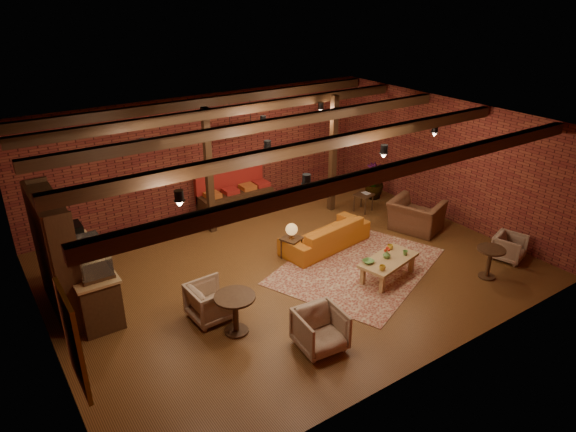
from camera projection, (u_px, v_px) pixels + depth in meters
floor at (288, 266)px, 11.57m from camera, size 10.00×10.00×0.00m
ceiling at (289, 127)px, 10.24m from camera, size 10.00×8.00×0.02m
wall_back at (206, 154)px, 13.92m from camera, size 10.00×0.02×3.20m
wall_front at (434, 285)px, 7.89m from camera, size 10.00×0.02×3.20m
wall_left at (35, 268)px, 8.36m from camera, size 0.02×8.00×3.20m
wall_right at (446, 160)px, 13.45m from camera, size 0.02×8.00×3.20m
ceiling_beams at (289, 133)px, 10.29m from camera, size 9.80×6.40×0.22m
ceiling_pipe at (249, 127)px, 11.59m from camera, size 9.60×0.12×0.12m
post_left at (209, 172)px, 12.56m from camera, size 0.16×0.16×3.20m
post_right at (333, 155)px, 13.84m from camera, size 0.16×0.16×3.20m
service_counter at (84, 269)px, 9.91m from camera, size 0.80×2.50×1.60m
plant_counter at (83, 244)px, 9.93m from camera, size 0.35×0.39×0.30m
shelving_hutch at (57, 254)px, 9.61m from camera, size 0.52×2.00×2.40m
chalkboard_menu at (74, 341)px, 6.66m from camera, size 0.08×0.96×1.46m
banquette at (235, 192)px, 14.34m from camera, size 2.10×0.70×1.00m
service_sign at (241, 131)px, 13.23m from camera, size 0.86×0.06×0.30m
ceiling_spotlights at (289, 144)px, 10.38m from camera, size 6.40×4.40×0.28m
rug at (357, 266)px, 11.57m from camera, size 4.50×4.03×0.01m
sofa at (325, 234)px, 12.28m from camera, size 2.41×1.23×0.67m
coffee_table at (388, 261)px, 10.95m from camera, size 1.49×0.97×0.72m
side_table_lamp at (292, 232)px, 11.66m from camera, size 0.53×0.53×0.87m
round_table_left at (235, 308)px, 9.19m from camera, size 0.74×0.74×0.78m
armchair_a at (211, 300)px, 9.65m from camera, size 0.75×0.80×0.79m
armchair_b at (320, 328)px, 8.85m from camera, size 0.85×0.81×0.81m
armchair_right at (416, 211)px, 13.05m from camera, size 1.17×1.43×1.08m
side_table_book at (364, 195)px, 14.18m from camera, size 0.56×0.56×0.53m
round_table_right at (490, 258)px, 10.96m from camera, size 0.60×0.60×0.70m
armchair_far at (510, 246)px, 11.75m from camera, size 0.79×0.77×0.66m
plant_tall at (377, 147)px, 14.62m from camera, size 1.97×1.97×3.10m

